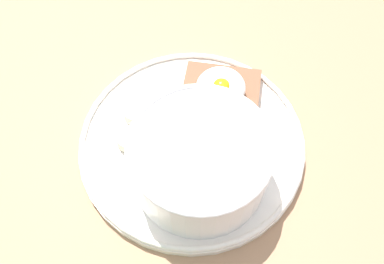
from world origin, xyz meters
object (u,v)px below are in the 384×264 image
at_px(poached_egg, 221,88).
at_px(banana_slice_back, 129,139).
at_px(oatmeal_bowl, 198,160).
at_px(banana_slice_left, 160,101).
at_px(toast_slice, 220,99).
at_px(banana_slice_front, 138,111).

height_order(poached_egg, banana_slice_back, poached_egg).
bearing_deg(banana_slice_back, oatmeal_bowl, 140.75).
relative_size(oatmeal_bowl, banana_slice_back, 3.58).
relative_size(oatmeal_bowl, banana_slice_left, 3.65).
relative_size(toast_slice, banana_slice_front, 2.41).
bearing_deg(poached_egg, banana_slice_front, -1.72).
bearing_deg(oatmeal_bowl, banana_slice_left, -75.72).
relative_size(toast_slice, banana_slice_back, 2.87).
bearing_deg(oatmeal_bowl, banana_slice_back, -39.25).
relative_size(oatmeal_bowl, poached_egg, 1.90).
bearing_deg(banana_slice_left, banana_slice_back, 47.65).
bearing_deg(oatmeal_bowl, poached_egg, -116.66).
distance_m(oatmeal_bowl, banana_slice_front, 0.11).
relative_size(banana_slice_left, banana_slice_back, 0.98).
bearing_deg(oatmeal_bowl, banana_slice_front, -59.78).
bearing_deg(poached_egg, banana_slice_left, -10.71).
distance_m(toast_slice, banana_slice_back, 0.12).
height_order(poached_egg, banana_slice_front, poached_egg).
height_order(banana_slice_front, banana_slice_back, same).
xyz_separation_m(poached_egg, banana_slice_left, (0.07, -0.01, -0.03)).
bearing_deg(banana_slice_back, toast_slice, -163.29).
bearing_deg(banana_slice_left, toast_slice, 170.06).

